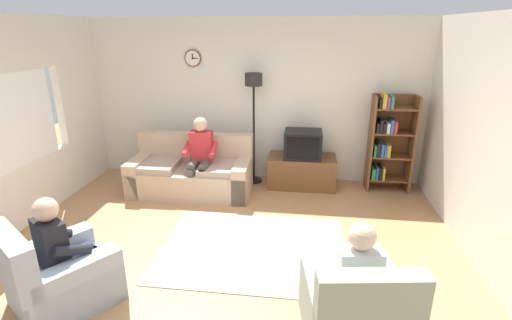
% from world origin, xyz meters
% --- Properties ---
extents(ground_plane, '(12.00, 12.00, 0.00)m').
position_xyz_m(ground_plane, '(0.00, 0.00, 0.00)').
color(ground_plane, '#B27F51').
extents(back_wall_assembly, '(6.20, 0.17, 2.70)m').
position_xyz_m(back_wall_assembly, '(-0.00, 2.66, 1.35)').
color(back_wall_assembly, silver).
rests_on(back_wall_assembly, ground_plane).
extents(couch, '(1.91, 0.89, 0.90)m').
position_xyz_m(couch, '(-0.93, 1.80, 0.31)').
color(couch, tan).
rests_on(couch, ground_plane).
extents(tv_stand, '(1.10, 0.56, 0.52)m').
position_xyz_m(tv_stand, '(0.83, 2.25, 0.26)').
color(tv_stand, brown).
rests_on(tv_stand, ground_plane).
extents(tv, '(0.60, 0.49, 0.44)m').
position_xyz_m(tv, '(0.83, 2.23, 0.74)').
color(tv, black).
rests_on(tv, tv_stand).
extents(bookshelf, '(0.68, 0.36, 1.59)m').
position_xyz_m(bookshelf, '(2.17, 2.32, 0.82)').
color(bookshelf, brown).
rests_on(bookshelf, ground_plane).
extents(floor_lamp, '(0.28, 0.28, 1.85)m').
position_xyz_m(floor_lamp, '(0.01, 2.35, 1.45)').
color(floor_lamp, black).
rests_on(floor_lamp, ground_plane).
extents(armchair_near_window, '(1.16, 1.18, 0.90)m').
position_xyz_m(armchair_near_window, '(-1.40, -0.95, 0.29)').
color(armchair_near_window, '#9EADBC').
rests_on(armchair_near_window, ground_plane).
extents(armchair_near_bookshelf, '(0.92, 0.99, 0.90)m').
position_xyz_m(armchair_near_bookshelf, '(1.32, -1.05, 0.29)').
color(armchair_near_bookshelf, gray).
rests_on(armchair_near_bookshelf, ground_plane).
extents(area_rug, '(2.20, 1.70, 0.01)m').
position_xyz_m(area_rug, '(0.28, 0.24, 0.01)').
color(area_rug, '#AD9E8E').
rests_on(area_rug, ground_plane).
extents(person_on_couch, '(0.51, 0.54, 1.24)m').
position_xyz_m(person_on_couch, '(-0.74, 1.69, 0.70)').
color(person_on_couch, red).
rests_on(person_on_couch, ground_plane).
extents(person_in_left_armchair, '(0.61, 0.64, 1.12)m').
position_xyz_m(person_in_left_armchair, '(-1.35, -0.87, 0.60)').
color(person_in_left_armchair, black).
rests_on(person_in_left_armchair, ground_plane).
extents(person_in_right_armchair, '(0.55, 0.58, 1.12)m').
position_xyz_m(person_in_right_armchair, '(1.31, -0.96, 0.60)').
color(person_in_right_armchair, silver).
rests_on(person_in_right_armchair, ground_plane).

